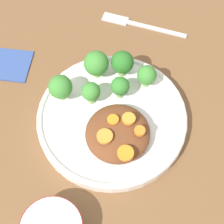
{
  "coord_description": "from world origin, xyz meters",
  "views": [
    {
      "loc": [
        -0.07,
        0.32,
        0.62
      ],
      "look_at": [
        0.0,
        0.0,
        0.04
      ],
      "focal_mm": 60.0,
      "sensor_mm": 36.0,
      "label": 1
    }
  ],
  "objects": [
    {
      "name": "carrot_slice_1",
      "position": [
        -0.06,
        0.04,
        0.06
      ],
      "size": [
        0.02,
        0.02,
        0.01
      ],
      "primitive_type": "cylinder",
      "color": "orange",
      "rests_on": "stew_mound"
    },
    {
      "name": "broccoli_floret_2",
      "position": [
        -0.0,
        -0.1,
        0.05
      ],
      "size": [
        0.04,
        0.04,
        0.06
      ],
      "color": "#759E51",
      "rests_on": "plate"
    },
    {
      "name": "stew_mound",
      "position": [
        -0.02,
        0.04,
        0.04
      ],
      "size": [
        0.11,
        0.12,
        0.03
      ],
      "primitive_type": "ellipsoid",
      "color": "brown",
      "rests_on": "plate"
    },
    {
      "name": "carrot_slice_2",
      "position": [
        0.0,
        0.06,
        0.06
      ],
      "size": [
        0.03,
        0.03,
        0.01
      ],
      "primitive_type": "cylinder",
      "color": "orange",
      "rests_on": "stew_mound"
    },
    {
      "name": "napkin",
      "position": [
        0.25,
        -0.09,
        0.0
      ],
      "size": [
        0.13,
        0.09,
        0.01
      ],
      "rotation": [
        0.0,
        0.0,
        0.07
      ],
      "color": "#334C8C",
      "rests_on": "ground_plane"
    },
    {
      "name": "plate",
      "position": [
        0.0,
        0.0,
        0.01
      ],
      "size": [
        0.28,
        0.28,
        0.03
      ],
      "color": "white",
      "rests_on": "ground_plane"
    },
    {
      "name": "ground_plane",
      "position": [
        0.0,
        0.0,
        0.0
      ],
      "size": [
        4.0,
        4.0,
        0.0
      ],
      "primitive_type": "plane",
      "color": "brown"
    },
    {
      "name": "broccoli_floret_0",
      "position": [
        0.05,
        -0.08,
        0.06
      ],
      "size": [
        0.05,
        0.05,
        0.06
      ],
      "color": "#7FA85B",
      "rests_on": "plate"
    },
    {
      "name": "broccoli_floret_3",
      "position": [
        -0.05,
        -0.08,
        0.05
      ],
      "size": [
        0.04,
        0.04,
        0.05
      ],
      "color": "#7FA85B",
      "rests_on": "plate"
    },
    {
      "name": "carrot_slice_0",
      "position": [
        -0.04,
        0.08,
        0.06
      ],
      "size": [
        0.03,
        0.03,
        0.01
      ],
      "primitive_type": "cylinder",
      "color": "orange",
      "rests_on": "stew_mound"
    },
    {
      "name": "broccoli_floret_1",
      "position": [
        0.04,
        -0.03,
        0.05
      ],
      "size": [
        0.04,
        0.04,
        0.05
      ],
      "color": "#7FA85B",
      "rests_on": "plate"
    },
    {
      "name": "carrot_slice_3",
      "position": [
        -0.01,
        0.03,
        0.06
      ],
      "size": [
        0.02,
        0.02,
        0.0
      ],
      "primitive_type": "cylinder",
      "color": "orange",
      "rests_on": "stew_mound"
    },
    {
      "name": "broccoli_floret_5",
      "position": [
        0.1,
        -0.02,
        0.06
      ],
      "size": [
        0.04,
        0.04,
        0.06
      ],
      "color": "#759E51",
      "rests_on": "plate"
    },
    {
      "name": "carrot_slice_4",
      "position": [
        -0.03,
        0.02,
        0.06
      ],
      "size": [
        0.02,
        0.02,
        0.01
      ],
      "primitive_type": "cylinder",
      "color": "orange",
      "rests_on": "stew_mound"
    },
    {
      "name": "broccoli_floret_4",
      "position": [
        -0.01,
        -0.05,
        0.05
      ],
      "size": [
        0.03,
        0.03,
        0.05
      ],
      "color": "#7FA85B",
      "rests_on": "plate"
    },
    {
      "name": "fork",
      "position": [
        -0.0,
        -0.25,
        0.0
      ],
      "size": [
        0.19,
        0.04,
        0.01
      ],
      "rotation": [
        0.0,
        0.0,
        6.16
      ],
      "color": "#BDBDBD",
      "rests_on": "ground_plane"
    }
  ]
}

